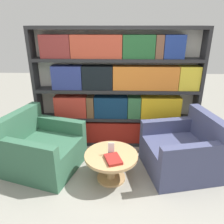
# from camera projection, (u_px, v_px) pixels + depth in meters

# --- Properties ---
(ground_plane) EXTENTS (14.00, 14.00, 0.00)m
(ground_plane) POSITION_uv_depth(u_px,v_px,m) (116.00, 195.00, 2.72)
(ground_plane) COLOR gray
(bookshelf) EXTENTS (2.67, 0.30, 1.95)m
(bookshelf) POSITION_uv_depth(u_px,v_px,m) (117.00, 91.00, 3.58)
(bookshelf) COLOR silver
(bookshelf) RESTS_ON ground_plane
(armchair_left) EXTENTS (1.13, 1.11, 0.84)m
(armchair_left) POSITION_uv_depth(u_px,v_px,m) (43.00, 150.00, 3.14)
(armchair_left) COLOR #336047
(armchair_left) RESTS_ON ground_plane
(armchair_right) EXTENTS (1.07, 1.05, 0.84)m
(armchair_right) POSITION_uv_depth(u_px,v_px,m) (182.00, 152.00, 3.09)
(armchair_right) COLOR #42476B
(armchair_right) RESTS_ON ground_plane
(coffee_table) EXTENTS (0.71, 0.71, 0.39)m
(coffee_table) POSITION_uv_depth(u_px,v_px,m) (111.00, 161.00, 2.90)
(coffee_table) COLOR tan
(coffee_table) RESTS_ON ground_plane
(table_sign) EXTENTS (0.08, 0.06, 0.17)m
(table_sign) POSITION_uv_depth(u_px,v_px,m) (111.00, 149.00, 2.83)
(table_sign) COLOR black
(table_sign) RESTS_ON coffee_table
(stray_book) EXTENTS (0.25, 0.30, 0.04)m
(stray_book) POSITION_uv_depth(u_px,v_px,m) (113.00, 159.00, 2.73)
(stray_book) COLOR maroon
(stray_book) RESTS_ON coffee_table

